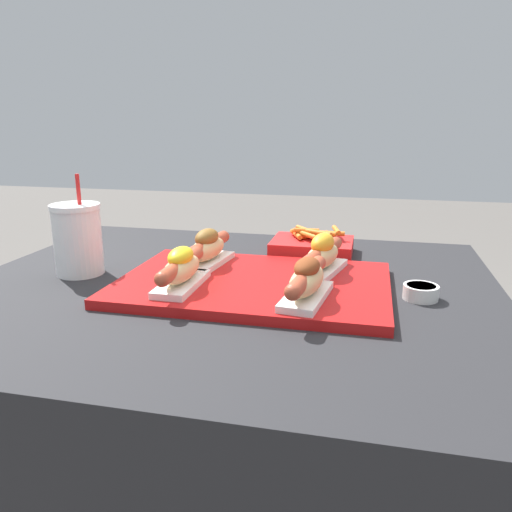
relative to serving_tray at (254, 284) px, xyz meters
name	(u,v)px	position (x,y,z in m)	size (l,w,h in m)	color
patio_table	(229,448)	(-0.06, 0.01, -0.38)	(1.03, 0.87, 0.74)	#232326
serving_tray	(254,284)	(0.00, 0.00, 0.00)	(0.50, 0.34, 0.02)	#B71414
hot_dog_0	(181,269)	(-0.12, -0.07, 0.04)	(0.06, 0.19, 0.07)	white
hot_dog_1	(307,280)	(0.11, -0.09, 0.04)	(0.08, 0.19, 0.07)	white
hot_dog_2	(207,248)	(-0.11, 0.07, 0.04)	(0.08, 0.19, 0.08)	white
hot_dog_3	(322,255)	(0.12, 0.07, 0.04)	(0.09, 0.19, 0.08)	white
sauce_bowl	(421,292)	(0.30, 0.01, 0.01)	(0.06, 0.06, 0.03)	silver
drink_cup	(77,240)	(-0.37, 0.01, 0.06)	(0.10, 0.10, 0.20)	white
fries_basket	(313,246)	(0.08, 0.27, 0.01)	(0.19, 0.16, 0.06)	red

